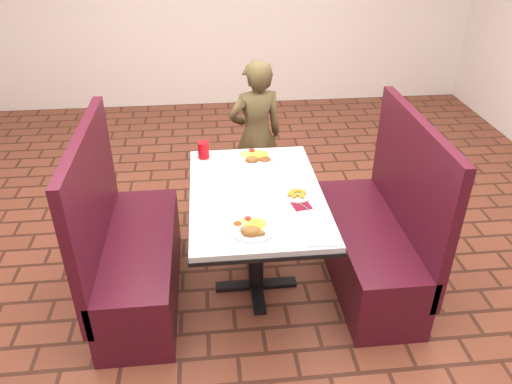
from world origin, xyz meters
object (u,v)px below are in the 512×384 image
Objects in this scene: dining_table at (256,205)px; diner_person at (256,136)px; booth_bench_left at (131,255)px; plantain_plate at (297,194)px; red_tumbler at (203,150)px; booth_bench_right at (376,240)px; near_dinner_plate at (251,226)px; far_dinner_plate at (256,156)px.

dining_table is 0.98× the size of diner_person.
booth_bench_left is 6.72× the size of plantain_plate.
booth_bench_left is at bearing 180.00° from dining_table.
plantain_plate is 1.57× the size of red_tumbler.
booth_bench_left is at bearing 180.00° from booth_bench_right.
booth_bench_left and booth_bench_right have the same top height.
near_dinner_plate reaches higher than plantain_plate.
diner_person is at bearing 84.12° from dining_table.
red_tumbler is (-0.55, 0.56, 0.05)m from plantain_plate.
diner_person reaches higher than booth_bench_left.
red_tumbler reaches higher than near_dinner_plate.
near_dinner_plate is (-0.07, -0.39, 0.12)m from dining_table.
plantain_plate is at bearing -68.76° from far_dinner_plate.
booth_bench_left reaches higher than far_dinner_plate.
plantain_plate is (-0.56, -0.07, 0.43)m from booth_bench_right.
red_tumbler is (0.49, 0.49, 0.48)m from booth_bench_left.
plantain_plate is at bearing -3.84° from booth_bench_left.
far_dinner_plate reaches higher than dining_table.
plantain_plate is (0.30, 0.33, -0.02)m from near_dinner_plate.
red_tumbler is at bearing 42.32° from diner_person.
diner_person is 0.69m from far_dinner_plate.
booth_bench_left reaches higher than plantain_plate.
near_dinner_plate is 0.83m from far_dinner_plate.
booth_bench_right is at bearing 109.30° from diner_person.
plantain_plate reaches higher than dining_table.
red_tumbler reaches higher than far_dinner_plate.
red_tumbler is at bearing 45.24° from booth_bench_left.
plantain_plate is at bearing 83.45° from diner_person.
dining_table is 4.33× the size of far_dinner_plate.
dining_table is 0.60m from red_tumbler.
dining_table is at bearing 80.59° from near_dinner_plate.
diner_person is (0.91, 1.10, 0.29)m from booth_bench_left.
far_dinner_plate is 2.47× the size of red_tumbler.
booth_bench_right is at bearing -29.77° from far_dinner_plate.
diner_person is 0.76m from red_tumbler.
booth_bench_left reaches higher than dining_table.
near_dinner_plate is 1.40× the size of plantain_plate.
booth_bench_right is 0.98m from far_dinner_plate.
dining_table is at bearing 0.00° from booth_bench_left.
near_dinner_plate reaches higher than dining_table.
booth_bench_right is 0.97× the size of diner_person.
diner_person reaches higher than dining_table.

